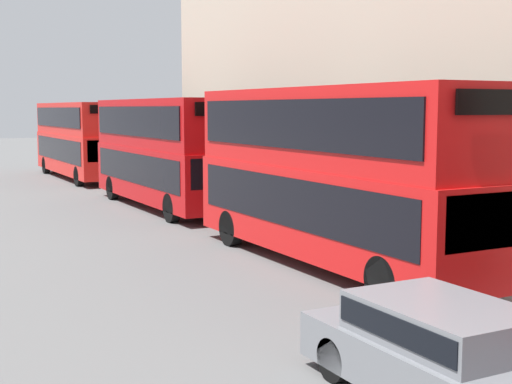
{
  "coord_description": "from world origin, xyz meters",
  "views": [
    {
      "loc": [
        -8.16,
        3.61,
        3.87
      ],
      "look_at": [
        0.48,
        19.98,
        1.68
      ],
      "focal_mm": 50.0,
      "sensor_mm": 36.0,
      "label": 1
    }
  ],
  "objects_px": {
    "bus_third_in_queue": "(166,148)",
    "car_hatchback": "(445,352)",
    "bus_trailing": "(81,137)",
    "bus_second_in_queue": "(334,169)"
  },
  "relations": [
    {
      "from": "bus_third_in_queue",
      "to": "car_hatchback",
      "type": "relative_size",
      "value": 2.35
    },
    {
      "from": "bus_third_in_queue",
      "to": "bus_trailing",
      "type": "relative_size",
      "value": 0.92
    },
    {
      "from": "bus_second_in_queue",
      "to": "car_hatchback",
      "type": "distance_m",
      "value": 8.52
    },
    {
      "from": "bus_third_in_queue",
      "to": "car_hatchback",
      "type": "bearing_deg",
      "value": -100.05
    },
    {
      "from": "bus_third_in_queue",
      "to": "bus_second_in_queue",
      "type": "bearing_deg",
      "value": -90.0
    },
    {
      "from": "bus_second_in_queue",
      "to": "bus_trailing",
      "type": "bearing_deg",
      "value": 90.0
    },
    {
      "from": "bus_second_in_queue",
      "to": "car_hatchback",
      "type": "height_order",
      "value": "bus_second_in_queue"
    },
    {
      "from": "bus_trailing",
      "to": "car_hatchback",
      "type": "height_order",
      "value": "bus_trailing"
    },
    {
      "from": "bus_second_in_queue",
      "to": "car_hatchback",
      "type": "xyz_separation_m",
      "value": [
        -3.4,
        -7.63,
        -1.68
      ]
    },
    {
      "from": "bus_third_in_queue",
      "to": "bus_trailing",
      "type": "distance_m",
      "value": 13.19
    }
  ]
}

